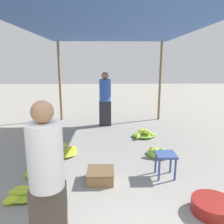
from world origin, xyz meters
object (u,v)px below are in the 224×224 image
at_px(basin_black, 213,207).
at_px(banana_pile_left_1, 64,151).
at_px(banana_pile_left_2, 37,172).
at_px(banana_pile_right_0, 144,134).
at_px(crate_near, 101,175).
at_px(shopper_walking_mid, 105,98).
at_px(stool, 166,158).
at_px(banana_pile_right_1, 157,153).
at_px(banana_pile_left_0, 22,195).
at_px(vendor_foreground, 47,179).

xyz_separation_m(basin_black, banana_pile_left_1, (-2.33, 1.92, -0.01)).
distance_m(banana_pile_left_2, banana_pile_right_0, 3.04).
bearing_deg(banana_pile_left_1, basin_black, -39.52).
relative_size(crate_near, shopper_walking_mid, 0.27).
bearing_deg(crate_near, banana_pile_left_2, 174.37).
relative_size(stool, banana_pile_left_1, 0.71).
xyz_separation_m(crate_near, shopper_walking_mid, (0.05, 3.41, 0.77)).
xyz_separation_m(banana_pile_left_1, banana_pile_right_1, (2.01, -0.09, -0.02)).
bearing_deg(banana_pile_left_2, banana_pile_left_0, -93.20).
xyz_separation_m(banana_pile_left_2, banana_pile_right_1, (2.27, 0.90, -0.05)).
height_order(banana_pile_left_0, banana_pile_right_0, banana_pile_right_0).
distance_m(banana_pile_left_0, banana_pile_right_1, 2.74).
distance_m(banana_pile_left_0, banana_pile_left_1, 1.60).
bearing_deg(vendor_foreground, crate_near, 71.13).
bearing_deg(basin_black, banana_pile_left_1, 140.48).
xyz_separation_m(vendor_foreground, stool, (1.59, 1.52, -0.49)).
distance_m(stool, crate_near, 1.15).
relative_size(basin_black, crate_near, 1.25).
bearing_deg(banana_pile_left_0, crate_near, 23.15).
height_order(basin_black, banana_pile_right_0, banana_pile_right_0).
bearing_deg(banana_pile_left_2, basin_black, -19.80).
bearing_deg(stool, banana_pile_left_1, 153.68).
xyz_separation_m(basin_black, shopper_walking_mid, (-1.46, 4.23, 0.78)).
height_order(banana_pile_right_0, banana_pile_right_1, banana_pile_right_0).
bearing_deg(crate_near, basin_black, -28.75).
relative_size(vendor_foreground, stool, 3.78).
distance_m(stool, banana_pile_right_1, 0.92).
height_order(stool, banana_pile_right_0, stool).
xyz_separation_m(stool, basin_black, (0.39, -0.96, -0.25)).
height_order(banana_pile_left_2, banana_pile_right_0, banana_pile_left_2).
bearing_deg(crate_near, banana_pile_left_0, -156.85).
distance_m(banana_pile_left_1, crate_near, 1.37).
relative_size(banana_pile_left_0, banana_pile_left_1, 0.84).
bearing_deg(vendor_foreground, banana_pile_left_1, 98.07).
distance_m(banana_pile_right_1, shopper_walking_mid, 2.78).
xyz_separation_m(banana_pile_left_2, crate_near, (1.09, -0.11, -0.02)).
distance_m(basin_black, banana_pile_right_1, 1.86).
relative_size(banana_pile_left_0, banana_pile_right_1, 0.99).
xyz_separation_m(stool, banana_pile_left_0, (-2.24, -0.61, -0.27)).
xyz_separation_m(banana_pile_left_2, shopper_walking_mid, (1.14, 3.30, 0.75)).
bearing_deg(crate_near, stool, 6.95).
distance_m(banana_pile_left_1, banana_pile_left_2, 1.02).
relative_size(banana_pile_left_2, crate_near, 1.11).
bearing_deg(shopper_walking_mid, crate_near, -90.82).
distance_m(stool, banana_pile_left_2, 2.21).
relative_size(vendor_foreground, banana_pile_left_2, 3.25).
bearing_deg(banana_pile_left_0, basin_black, -7.52).
bearing_deg(banana_pile_left_1, crate_near, -53.04).
bearing_deg(stool, banana_pile_right_0, 90.73).
xyz_separation_m(banana_pile_right_0, banana_pile_right_1, (0.09, -1.23, -0.01)).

